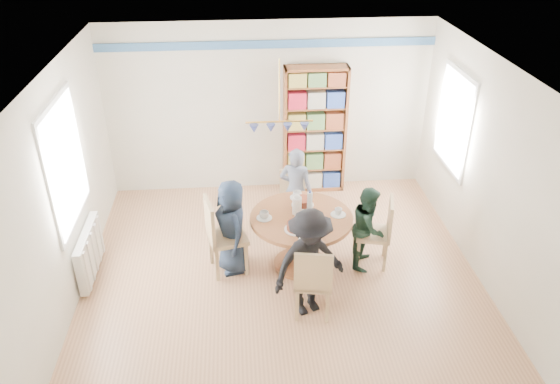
{
  "coord_description": "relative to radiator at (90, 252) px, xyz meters",
  "views": [
    {
      "loc": [
        -0.5,
        -5.48,
        4.41
      ],
      "look_at": [
        0.0,
        0.4,
        1.05
      ],
      "focal_mm": 35.0,
      "sensor_mm": 36.0,
      "label": 1
    }
  ],
  "objects": [
    {
      "name": "radiator",
      "position": [
        0.0,
        0.0,
        0.0
      ],
      "size": [
        0.12,
        1.0,
        0.6
      ],
      "color": "silver",
      "rests_on": "ground"
    },
    {
      "name": "chair_left",
      "position": [
        1.65,
        -0.05,
        0.23
      ],
      "size": [
        0.56,
        0.56,
        1.05
      ],
      "color": "tan",
      "rests_on": "ground"
    },
    {
      "name": "dining_table",
      "position": [
        2.68,
        -0.02,
        0.21
      ],
      "size": [
        1.3,
        1.3,
        0.75
      ],
      "color": "brown",
      "rests_on": "ground"
    },
    {
      "name": "person_near",
      "position": [
        2.66,
        -0.89,
        0.33
      ],
      "size": [
        1.0,
        0.79,
        1.36
      ],
      "primitive_type": "imported",
      "rotation": [
        0.0,
        0.0,
        0.38
      ],
      "color": "black",
      "rests_on": "ground"
    },
    {
      "name": "chair_far",
      "position": [
        2.67,
        0.98,
        0.12
      ],
      "size": [
        0.42,
        0.42,
        0.85
      ],
      "color": "tan",
      "rests_on": "ground"
    },
    {
      "name": "chair_near",
      "position": [
        2.7,
        -1.0,
        0.18
      ],
      "size": [
        0.49,
        0.49,
        0.96
      ],
      "color": "tan",
      "rests_on": "ground"
    },
    {
      "name": "bookshelf",
      "position": [
        3.13,
        2.04,
        0.66
      ],
      "size": [
        0.97,
        0.29,
        2.05
      ],
      "color": "brown",
      "rests_on": "ground"
    },
    {
      "name": "ground",
      "position": [
        2.42,
        -0.3,
        -0.35
      ],
      "size": [
        5.0,
        5.0,
        0.0
      ],
      "primitive_type": "plane",
      "color": "tan"
    },
    {
      "name": "person_left",
      "position": [
        1.8,
        -0.01,
        0.29
      ],
      "size": [
        0.58,
        0.72,
        1.28
      ],
      "primitive_type": "imported",
      "rotation": [
        0.0,
        0.0,
        -1.26
      ],
      "color": "#1A263A",
      "rests_on": "ground"
    },
    {
      "name": "tableware",
      "position": [
        2.65,
        0.01,
        0.46
      ],
      "size": [
        1.13,
        1.13,
        0.3
      ],
      "color": "white",
      "rests_on": "dining_table"
    },
    {
      "name": "room_shell",
      "position": [
        2.16,
        0.57,
        1.3
      ],
      "size": [
        5.0,
        5.0,
        5.0
      ],
      "color": "white",
      "rests_on": "ground"
    },
    {
      "name": "chair_right",
      "position": [
        3.69,
        -0.06,
        0.18
      ],
      "size": [
        0.51,
        0.51,
        0.96
      ],
      "color": "tan",
      "rests_on": "ground"
    },
    {
      "name": "person_right",
      "position": [
        3.54,
        -0.05,
        0.21
      ],
      "size": [
        0.59,
        0.66,
        1.13
      ],
      "primitive_type": "imported",
      "rotation": [
        0.0,
        0.0,
        1.21
      ],
      "color": "#172F23",
      "rests_on": "ground"
    },
    {
      "name": "person_far",
      "position": [
        2.7,
        0.84,
        0.29
      ],
      "size": [
        0.54,
        0.44,
        1.28
      ],
      "primitive_type": "imported",
      "rotation": [
        0.0,
        0.0,
        2.81
      ],
      "color": "gray",
      "rests_on": "ground"
    }
  ]
}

